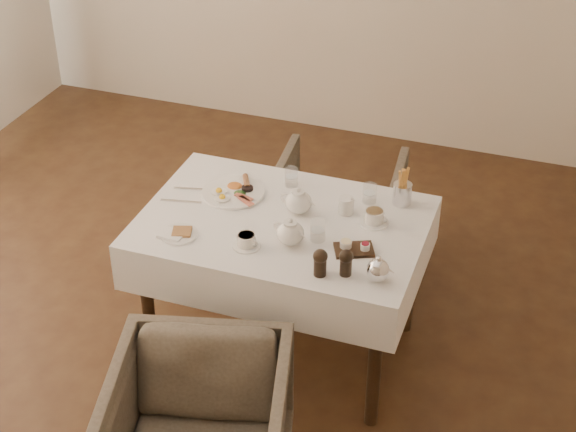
% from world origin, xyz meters
% --- Properties ---
extents(table, '(1.28, 0.88, 0.75)m').
position_xyz_m(table, '(0.43, 0.18, 0.64)').
color(table, black).
rests_on(table, ground).
extents(armchair_far, '(0.73, 0.75, 0.62)m').
position_xyz_m(armchair_far, '(0.47, 0.97, 0.31)').
color(armchair_far, '#474034').
rests_on(armchair_far, ground).
extents(breakfast_plate, '(0.30, 0.30, 0.04)m').
position_xyz_m(breakfast_plate, '(0.14, 0.32, 0.77)').
color(breakfast_plate, white).
rests_on(breakfast_plate, table).
extents(side_plate, '(0.17, 0.17, 0.02)m').
position_xyz_m(side_plate, '(0.04, -0.08, 0.76)').
color(side_plate, white).
rests_on(side_plate, table).
extents(teapot_centre, '(0.18, 0.15, 0.13)m').
position_xyz_m(teapot_centre, '(0.48, 0.27, 0.82)').
color(teapot_centre, white).
rests_on(teapot_centre, table).
extents(teapot_front, '(0.20, 0.17, 0.13)m').
position_xyz_m(teapot_front, '(0.53, 0.02, 0.82)').
color(teapot_front, white).
rests_on(teapot_front, table).
extents(creamer, '(0.07, 0.07, 0.08)m').
position_xyz_m(creamer, '(0.69, 0.33, 0.80)').
color(creamer, white).
rests_on(creamer, table).
extents(teacup_near, '(0.12, 0.12, 0.06)m').
position_xyz_m(teacup_near, '(0.35, -0.06, 0.78)').
color(teacup_near, white).
rests_on(teacup_near, table).
extents(teacup_far, '(0.13, 0.13, 0.07)m').
position_xyz_m(teacup_far, '(0.83, 0.30, 0.79)').
color(teacup_far, white).
rests_on(teacup_far, table).
extents(glass_left, '(0.07, 0.07, 0.09)m').
position_xyz_m(glass_left, '(0.37, 0.48, 0.80)').
color(glass_left, silver).
rests_on(glass_left, table).
extents(glass_mid, '(0.08, 0.08, 0.09)m').
position_xyz_m(glass_mid, '(0.63, 0.09, 0.80)').
color(glass_mid, silver).
rests_on(glass_mid, table).
extents(glass_right, '(0.08, 0.08, 0.09)m').
position_xyz_m(glass_right, '(0.76, 0.47, 0.80)').
color(glass_right, silver).
rests_on(glass_right, table).
extents(condiment_board, '(0.20, 0.17, 0.04)m').
position_xyz_m(condiment_board, '(0.80, 0.06, 0.77)').
color(condiment_board, black).
rests_on(condiment_board, table).
extents(pepper_mill_left, '(0.07, 0.07, 0.13)m').
position_xyz_m(pepper_mill_left, '(0.71, -0.15, 0.82)').
color(pepper_mill_left, black).
rests_on(pepper_mill_left, table).
extents(pepper_mill_right, '(0.07, 0.07, 0.12)m').
position_xyz_m(pepper_mill_right, '(0.81, -0.11, 0.82)').
color(pepper_mill_right, black).
rests_on(pepper_mill_right, table).
extents(silver_pot, '(0.14, 0.12, 0.12)m').
position_xyz_m(silver_pot, '(0.95, -0.11, 0.82)').
color(silver_pot, white).
rests_on(silver_pot, table).
extents(fries_cup, '(0.09, 0.09, 0.19)m').
position_xyz_m(fries_cup, '(0.91, 0.50, 0.84)').
color(fries_cup, silver).
rests_on(fries_cup, table).
extents(cutlery_fork, '(0.19, 0.06, 0.00)m').
position_xyz_m(cutlery_fork, '(-0.06, 0.30, 0.76)').
color(cutlery_fork, silver).
rests_on(cutlery_fork, table).
extents(cutlery_knife, '(0.19, 0.05, 0.00)m').
position_xyz_m(cutlery_knife, '(-0.07, 0.17, 0.76)').
color(cutlery_knife, silver).
rests_on(cutlery_knife, table).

